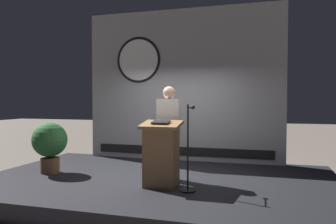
{
  "coord_description": "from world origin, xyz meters",
  "views": [
    {
      "loc": [
        1.82,
        -5.63,
        1.71
      ],
      "look_at": [
        0.24,
        -0.17,
        1.51
      ],
      "focal_mm": 34.86,
      "sensor_mm": 36.0,
      "label": 1
    }
  ],
  "objects_px": {
    "podium": "(161,154)",
    "potted_plant": "(50,143)",
    "speaker_person": "(169,132)",
    "microphone_stand": "(189,161)"
  },
  "relations": [
    {
      "from": "speaker_person",
      "to": "potted_plant",
      "type": "bearing_deg",
      "value": -177.43
    },
    {
      "from": "podium",
      "to": "microphone_stand",
      "type": "relative_size",
      "value": 0.81
    },
    {
      "from": "podium",
      "to": "potted_plant",
      "type": "xyz_separation_m",
      "value": [
        -2.39,
        0.37,
        0.06
      ]
    },
    {
      "from": "potted_plant",
      "to": "speaker_person",
      "type": "bearing_deg",
      "value": 2.57
    },
    {
      "from": "podium",
      "to": "speaker_person",
      "type": "relative_size",
      "value": 0.66
    },
    {
      "from": "potted_plant",
      "to": "microphone_stand",
      "type": "bearing_deg",
      "value": -9.29
    },
    {
      "from": "podium",
      "to": "speaker_person",
      "type": "xyz_separation_m",
      "value": [
        -0.0,
        0.48,
        0.31
      ]
    },
    {
      "from": "podium",
      "to": "speaker_person",
      "type": "distance_m",
      "value": 0.57
    },
    {
      "from": "microphone_stand",
      "to": "potted_plant",
      "type": "bearing_deg",
      "value": 170.71
    },
    {
      "from": "podium",
      "to": "speaker_person",
      "type": "height_order",
      "value": "speaker_person"
    }
  ]
}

